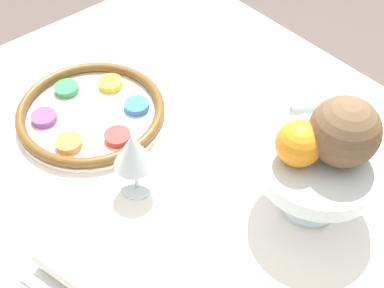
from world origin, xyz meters
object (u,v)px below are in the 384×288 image
wine_glass (133,152)px  orange_fruit (299,143)px  seder_plate (91,112)px  cup_near (312,91)px  fruit_stand (318,168)px  napkin_roll (88,281)px  coconut (344,132)px

wine_glass → orange_fruit: bearing=40.1°
seder_plate → orange_fruit: bearing=18.0°
orange_fruit → cup_near: orange_fruit is taller
wine_glass → seder_plate: bearing=169.4°
fruit_stand → napkin_roll: (-0.12, -0.38, -0.08)m
orange_fruit → seder_plate: bearing=-162.0°
napkin_roll → cup_near: (-0.05, 0.58, 0.01)m
seder_plate → fruit_stand: 0.47m
seder_plate → napkin_roll: bearing=-33.9°
wine_glass → napkin_roll: 0.22m
seder_plate → coconut: coconut is taller
orange_fruit → cup_near: bearing=122.3°
coconut → wine_glass: bearing=-136.9°
coconut → napkin_roll: 0.45m
wine_glass → fruit_stand: size_ratio=0.65×
seder_plate → coconut: 0.51m
coconut → cup_near: bearing=136.3°
orange_fruit → coconut: (0.04, 0.06, 0.02)m
fruit_stand → orange_fruit: orange_fruit is taller
fruit_stand → orange_fruit: bearing=-128.1°
fruit_stand → coconut: coconut is taller
orange_fruit → coconut: coconut is taller
seder_plate → napkin_roll: (0.32, -0.22, 0.01)m
fruit_stand → napkin_roll: bearing=-107.0°
seder_plate → coconut: size_ratio=2.68×
seder_plate → cup_near: size_ratio=3.75×
coconut → cup_near: (-0.18, 0.18, -0.14)m
fruit_stand → wine_glass: bearing=-138.4°
seder_plate → wine_glass: wine_glass is taller
cup_near → orange_fruit: bearing=-57.7°
wine_glass → cup_near: 0.41m
orange_fruit → cup_near: (-0.15, 0.23, -0.12)m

